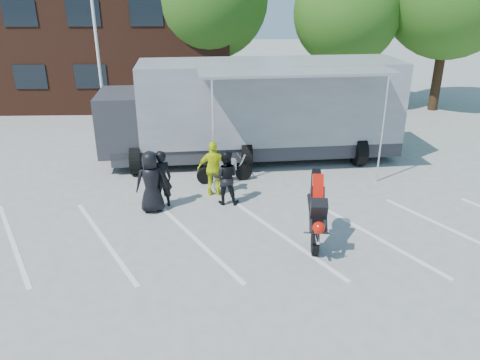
{
  "coord_description": "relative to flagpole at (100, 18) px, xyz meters",
  "views": [
    {
      "loc": [
        -1.4,
        -9.99,
        6.28
      ],
      "look_at": [
        -0.94,
        1.88,
        1.3
      ],
      "focal_mm": 35.0,
      "sensor_mm": 36.0,
      "label": 1
    }
  ],
  "objects": [
    {
      "name": "spectator_hivis",
      "position": [
        4.55,
        -6.2,
        -4.16
      ],
      "size": [
        1.05,
        0.44,
        1.79
      ],
      "primitive_type": "imported",
      "rotation": [
        0.0,
        0.0,
        3.14
      ],
      "color": "#E6F60C",
      "rests_on": "ground"
    },
    {
      "name": "spectator_leather_a",
      "position": [
        2.73,
        -7.29,
        -4.12
      ],
      "size": [
        1.02,
        0.78,
        1.87
      ],
      "primitive_type": "imported",
      "rotation": [
        0.0,
        0.0,
        3.36
      ],
      "color": "black",
      "rests_on": "ground"
    },
    {
      "name": "tree_mid",
      "position": [
        11.24,
        5.0,
        -0.11
      ],
      "size": [
        5.44,
        5.44,
        7.68
      ],
      "color": "#382314",
      "rests_on": "ground"
    },
    {
      "name": "spectator_leather_b",
      "position": [
        2.98,
        -6.99,
        -4.16
      ],
      "size": [
        0.76,
        0.62,
        1.79
      ],
      "primitive_type": "imported",
      "rotation": [
        0.0,
        0.0,
        3.48
      ],
      "color": "black",
      "rests_on": "ground"
    },
    {
      "name": "flagpole",
      "position": [
        0.0,
        0.0,
        0.0
      ],
      "size": [
        1.61,
        0.12,
        8.0
      ],
      "color": "white",
      "rests_on": "ground"
    },
    {
      "name": "parked_motorcycle",
      "position": [
        4.88,
        -5.15,
        -5.05
      ],
      "size": [
        2.05,
        1.03,
        1.02
      ],
      "primitive_type": null,
      "rotation": [
        0.0,
        0.0,
        1.78
      ],
      "color": "#A6A6AA",
      "rests_on": "ground"
    },
    {
      "name": "spectator_leather_c",
      "position": [
        4.91,
        -6.84,
        -4.2
      ],
      "size": [
        0.89,
        0.72,
        1.71
      ],
      "primitive_type": "imported",
      "rotation": [
        0.0,
        0.0,
        3.05
      ],
      "color": "black",
      "rests_on": "ground"
    },
    {
      "name": "office_building",
      "position": [
        -3.76,
        8.0,
        -1.55
      ],
      "size": [
        18.0,
        8.0,
        7.0
      ],
      "primitive_type": "cube",
      "color": "#492417",
      "rests_on": "ground"
    },
    {
      "name": "ground",
      "position": [
        6.24,
        -10.0,
        -5.05
      ],
      "size": [
        100.0,
        100.0,
        0.0
      ],
      "primitive_type": "plane",
      "color": "#A0A09B",
      "rests_on": "ground"
    },
    {
      "name": "transporter_truck",
      "position": [
        6.12,
        -2.84,
        -5.05
      ],
      "size": [
        12.1,
        6.5,
        3.72
      ],
      "primitive_type": null,
      "rotation": [
        0.0,
        0.0,
        0.08
      ],
      "color": "#93959B",
      "rests_on": "ground"
    },
    {
      "name": "stunt_bike_rider",
      "position": [
        7.2,
        -9.17,
        -5.05
      ],
      "size": [
        1.09,
        1.95,
        2.19
      ],
      "primitive_type": null,
      "rotation": [
        0.0,
        0.0,
        -0.12
      ],
      "color": "black",
      "rests_on": "ground"
    },
    {
      "name": "parking_bay_lines",
      "position": [
        6.24,
        -9.0,
        -5.05
      ],
      "size": [
        18.09,
        13.33,
        0.01
      ],
      "primitive_type": "cube",
      "rotation": [
        0.0,
        0.0,
        0.52
      ],
      "color": "white",
      "rests_on": "ground"
    }
  ]
}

